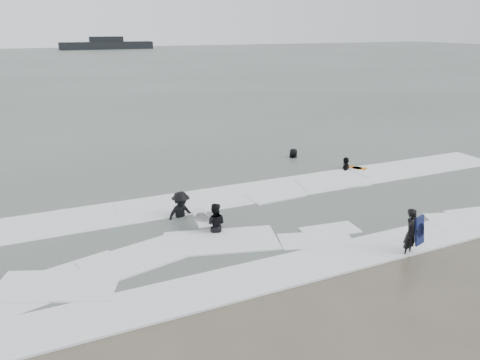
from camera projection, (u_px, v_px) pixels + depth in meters
name	position (u px, v px, depth m)	size (l,w,h in m)	color
ground	(303.00, 256.00, 15.15)	(320.00, 320.00, 0.00)	brown
sea	(69.00, 67.00, 84.33)	(320.00, 320.00, 0.00)	#47544C
surfer_centre	(408.00, 255.00, 15.25)	(0.59, 0.39, 1.63)	black
surfer_wading	(215.00, 233.00, 16.88)	(0.82, 0.64, 1.68)	black
surfer_breaker	(181.00, 218.00, 18.14)	(1.25, 0.72, 1.94)	black
surfer_right_near	(345.00, 170.00, 24.18)	(1.08, 0.45, 1.84)	black
surfer_right_far	(293.00, 158.00, 26.30)	(0.84, 0.55, 1.72)	black
surf_foam	(254.00, 215.00, 18.34)	(30.03, 9.06, 0.09)	white
bodyboards	(326.00, 200.00, 18.68)	(10.62, 9.05, 1.25)	#0F1747
vessel_horizon	(107.00, 45.00, 145.50)	(28.08, 5.01, 3.81)	black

